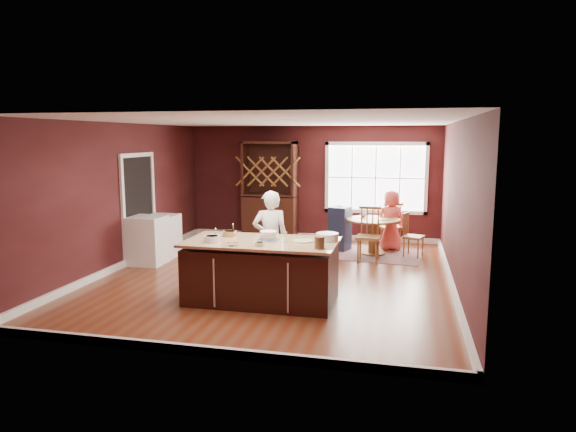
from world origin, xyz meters
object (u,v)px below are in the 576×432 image
object	(u,v)px
chair_east	(414,235)
chair_south	(368,235)
seated_woman	(391,220)
toddler	(340,212)
layer_cake	(268,236)
baker	(270,239)
dryer	(163,236)
chair_north	(391,225)
hutch	(270,191)
kitchen_island	(262,272)
high_chair	(340,228)
dining_table	(373,229)
washer	(148,240)

from	to	relation	value
chair_east	chair_south	distance (m)	1.09
seated_woman	toddler	xyz separation A→B (m)	(-1.09, -0.13, 0.15)
layer_cake	toddler	bearing A→B (deg)	81.50
baker	dryer	xyz separation A→B (m)	(-2.70, 1.57, -0.36)
chair_north	hutch	xyz separation A→B (m)	(-2.87, 0.40, 0.65)
layer_cake	hutch	bearing A→B (deg)	104.70
toddler	dryer	size ratio (longest dim) A/B	0.30
chair_east	dryer	size ratio (longest dim) A/B	1.07
layer_cake	kitchen_island	bearing A→B (deg)	-152.50
high_chair	toddler	size ratio (longest dim) A/B	3.81
dining_table	toddler	xyz separation A→B (m)	(-0.75, 0.35, 0.28)
kitchen_island	toddler	world-z (taller)	toddler
dining_table	dryer	world-z (taller)	dryer
chair_east	washer	size ratio (longest dim) A/B	0.99
chair_north	washer	bearing A→B (deg)	14.56
kitchen_island	seated_woman	world-z (taller)	seated_woman
chair_north	washer	size ratio (longest dim) A/B	1.12
baker	washer	size ratio (longest dim) A/B	1.71
layer_cake	high_chair	distance (m)	3.81
toddler	hutch	world-z (taller)	hutch
chair_east	washer	xyz separation A→B (m)	(-5.02, -1.76, 0.00)
baker	washer	distance (m)	2.88
baker	layer_cake	distance (m)	0.78
baker	hutch	distance (m)	4.02
chair_north	washer	distance (m)	5.20
chair_east	seated_woman	xyz separation A→B (m)	(-0.48, 0.55, 0.19)
high_chair	toddler	world-z (taller)	high_chair
dining_table	hutch	bearing A→B (deg)	156.26
chair_south	kitchen_island	bearing A→B (deg)	-113.63
kitchen_island	seated_woman	bearing A→B (deg)	66.27
layer_cake	chair_south	size ratio (longest dim) A/B	0.32
baker	chair_north	world-z (taller)	baker
baker	seated_woman	xyz separation A→B (m)	(1.83, 3.23, -0.14)
kitchen_island	dining_table	world-z (taller)	kitchen_island
chair_east	chair_north	bearing A→B (deg)	50.75
high_chair	dryer	bearing A→B (deg)	-140.21
layer_cake	chair_north	distance (m)	4.54
chair_south	dryer	world-z (taller)	chair_south
washer	hutch	bearing A→B (deg)	60.52
seated_woman	washer	size ratio (longest dim) A/B	1.41
layer_cake	hutch	world-z (taller)	hutch
chair_south	seated_woman	size ratio (longest dim) A/B	0.84
layer_cake	chair_north	size ratio (longest dim) A/B	0.33
high_chair	toddler	xyz separation A→B (m)	(-0.02, 0.11, 0.31)
chair_east	washer	distance (m)	5.32
chair_east	high_chair	bearing A→B (deg)	97.67
washer	baker	bearing A→B (deg)	-18.93
layer_cake	seated_woman	world-z (taller)	seated_woman
chair_south	toddler	xyz separation A→B (m)	(-0.71, 1.08, 0.26)
chair_south	seated_woman	bearing A→B (deg)	74.58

